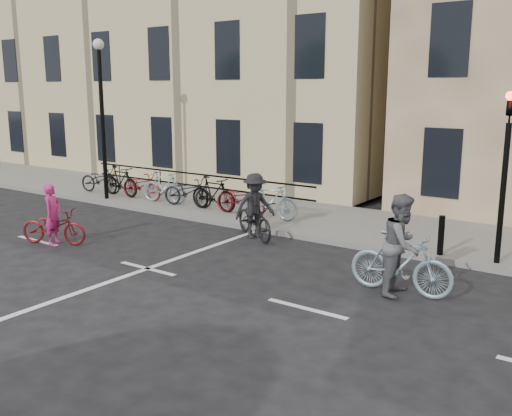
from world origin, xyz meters
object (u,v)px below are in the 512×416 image
Objects in this scene: lamp_post at (101,99)px; cyclist_dark at (255,213)px; traffic_light at (506,157)px; cyclist_grey at (401,254)px; cyclist_pink at (53,223)px.

lamp_post reaches higher than cyclist_dark.
cyclist_dark is (-5.84, -0.82, -1.78)m from traffic_light.
lamp_post is 2.65× the size of cyclist_dark.
lamp_post reaches higher than traffic_light.
traffic_light is 3.33m from cyclist_grey.
cyclist_pink is at bearing -156.12° from traffic_light.
cyclist_pink is 8.60m from cyclist_grey.
cyclist_grey is (11.55, -2.70, -2.71)m from lamp_post.
cyclist_grey is 1.02× the size of cyclist_dark.
lamp_post is 12.16m from cyclist_grey.
cyclist_grey is (8.45, 1.61, 0.25)m from cyclist_pink.
traffic_light is at bearing -26.42° from cyclist_grey.
traffic_light is 6.16m from cyclist_dark.
lamp_post is 7.47m from cyclist_dark.
lamp_post is 2.61× the size of cyclist_grey.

